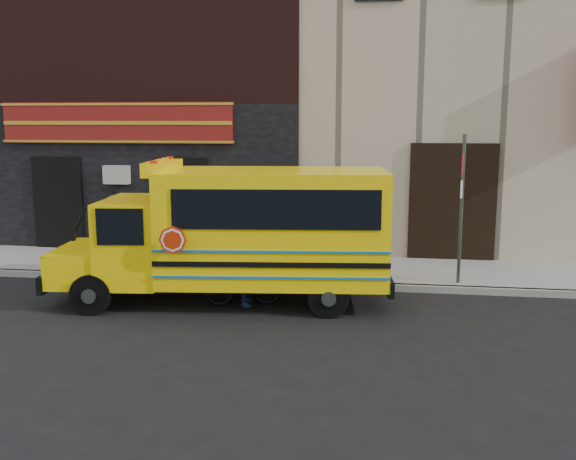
% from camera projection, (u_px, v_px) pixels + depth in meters
% --- Properties ---
extents(ground, '(120.00, 120.00, 0.00)m').
position_uv_depth(ground, '(260.00, 321.00, 12.04)').
color(ground, black).
rests_on(ground, ground).
extents(curb, '(40.00, 0.20, 0.15)m').
position_uv_depth(curb, '(282.00, 283.00, 14.56)').
color(curb, gray).
rests_on(curb, ground).
extents(sidewalk, '(40.00, 3.00, 0.15)m').
position_uv_depth(sidewalk, '(291.00, 268.00, 16.03)').
color(sidewalk, gray).
rests_on(sidewalk, ground).
extents(building, '(20.00, 10.70, 12.00)m').
position_uv_depth(building, '(317.00, 46.00, 21.19)').
color(building, tan).
rests_on(building, sidewalk).
extents(school_bus, '(7.09, 2.88, 2.92)m').
position_uv_depth(school_bus, '(241.00, 231.00, 13.08)').
color(school_bus, black).
rests_on(school_bus, ground).
extents(sign_pole, '(0.10, 0.30, 3.44)m').
position_uv_depth(sign_pole, '(461.00, 206.00, 14.00)').
color(sign_pole, '#3A413D').
rests_on(sign_pole, ground).
extents(bicycle, '(1.64, 0.83, 0.95)m').
position_uv_depth(bicycle, '(244.00, 283.00, 13.01)').
color(bicycle, black).
rests_on(bicycle, ground).
extents(cyclist, '(0.59, 0.78, 1.93)m').
position_uv_depth(cyclist, '(246.00, 260.00, 12.84)').
color(cyclist, '#111933').
rests_on(cyclist, ground).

